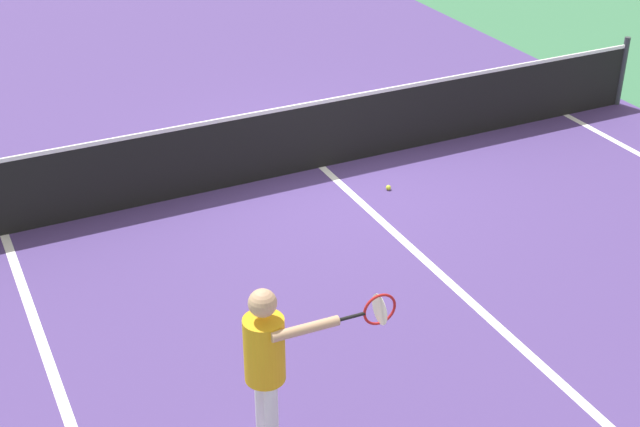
# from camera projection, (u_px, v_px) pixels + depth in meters

# --- Properties ---
(ground_plane) EXTENTS (60.00, 60.00, 0.00)m
(ground_plane) POSITION_uv_depth(u_px,v_px,m) (322.00, 167.00, 11.98)
(ground_plane) COLOR #38724C
(court_surface_inbounds) EXTENTS (10.62, 24.40, 0.00)m
(court_surface_inbounds) POSITION_uv_depth(u_px,v_px,m) (322.00, 167.00, 11.98)
(court_surface_inbounds) COLOR #4C387A
(court_surface_inbounds) RESTS_ON ground_plane
(line_center_service) EXTENTS (0.10, 6.40, 0.01)m
(line_center_service) POSITION_uv_depth(u_px,v_px,m) (454.00, 287.00, 9.46)
(line_center_service) COLOR white
(line_center_service) RESTS_ON ground_plane
(net) EXTENTS (10.31, 0.09, 1.07)m
(net) POSITION_uv_depth(u_px,v_px,m) (322.00, 133.00, 11.74)
(net) COLOR #33383D
(net) RESTS_ON ground_plane
(player_near) EXTENTS (1.18, 0.54, 1.61)m
(player_near) POSITION_uv_depth(u_px,v_px,m) (268.00, 357.00, 6.85)
(player_near) COLOR white
(player_near) RESTS_ON ground_plane
(tennis_ball_near_net) EXTENTS (0.07, 0.07, 0.07)m
(tennis_ball_near_net) POSITION_uv_depth(u_px,v_px,m) (388.00, 188.00, 11.39)
(tennis_ball_near_net) COLOR #CCE033
(tennis_ball_near_net) RESTS_ON ground_plane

